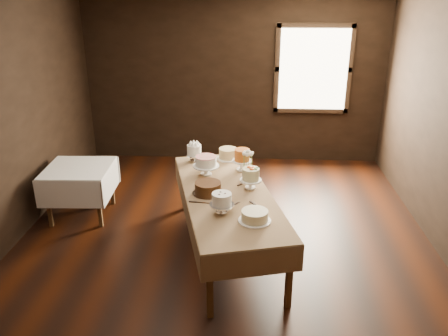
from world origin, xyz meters
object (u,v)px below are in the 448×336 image
(cake_speckled, at_px, (228,154))
(cake_swirl, at_px, (222,204))
(display_table, at_px, (227,197))
(cake_flowers, at_px, (251,179))
(cake_lattice, at_px, (206,166))
(cake_chocolate, at_px, (208,188))
(cake_server_e, at_px, (204,203))
(cake_meringue, at_px, (194,154))
(cake_server_c, at_px, (215,182))
(flower_vase, at_px, (248,173))
(cake_caramel, at_px, (242,161))
(cake_server_b, at_px, (260,208))
(side_table, at_px, (79,173))
(cake_server_d, at_px, (247,182))
(cake_cream, at_px, (255,216))
(cake_server_a, at_px, (235,204))

(cake_speckled, bearing_deg, cake_swirl, -89.45)
(display_table, height_order, cake_flowers, cake_flowers)
(cake_speckled, distance_m, cake_lattice, 0.61)
(cake_chocolate, height_order, cake_server_e, cake_chocolate)
(cake_chocolate, distance_m, cake_flowers, 0.50)
(display_table, bearing_deg, cake_meringue, 117.26)
(cake_server_c, xyz_separation_m, flower_vase, (0.38, 0.11, 0.07))
(cake_speckled, height_order, cake_server_e, cake_speckled)
(cake_caramel, distance_m, cake_server_b, 1.05)
(side_table, relative_size, cake_server_d, 3.59)
(cake_meringue, distance_m, cake_cream, 1.76)
(cake_caramel, relative_size, cake_flowers, 1.12)
(cake_server_b, xyz_separation_m, cake_server_e, (-0.59, 0.07, 0.00))
(cake_caramel, bearing_deg, cake_meringue, 157.02)
(side_table, distance_m, cake_server_b, 2.60)
(cake_speckled, height_order, cake_swirl, cake_swirl)
(flower_vase, bearing_deg, side_table, 170.47)
(cake_cream, distance_m, cake_server_b, 0.30)
(cake_server_d, bearing_deg, cake_caramel, 52.95)
(display_table, distance_m, side_table, 2.12)
(cake_chocolate, xyz_separation_m, cake_server_b, (0.57, -0.31, -0.06))
(cake_meringue, distance_m, cake_lattice, 0.48)
(side_table, distance_m, cake_server_c, 1.89)
(cake_speckled, distance_m, cake_server_a, 1.35)
(cake_meringue, xyz_separation_m, cake_chocolate, (0.27, -0.98, -0.04))
(display_table, relative_size, cake_swirl, 9.57)
(cake_flowers, distance_m, cake_cream, 0.77)
(cake_speckled, bearing_deg, cake_meringue, -165.36)
(cake_speckled, relative_size, cake_server_b, 1.28)
(cake_caramel, height_order, cake_server_a, cake_caramel)
(cake_meringue, height_order, cake_lattice, cake_lattice)
(display_table, distance_m, cake_server_a, 0.32)
(display_table, xyz_separation_m, cake_lattice, (-0.28, 0.49, 0.16))
(cake_flowers, bearing_deg, side_table, 164.28)
(display_table, height_order, cake_meringue, cake_meringue)
(cake_server_b, relative_size, cake_server_d, 1.00)
(side_table, distance_m, cake_server_d, 2.26)
(cake_chocolate, bearing_deg, cake_meringue, 105.35)
(cake_meringue, distance_m, cake_server_e, 1.25)
(cake_caramel, height_order, cake_server_d, cake_caramel)
(cake_cream, relative_size, cake_server_b, 1.35)
(cake_swirl, relative_size, cake_server_b, 1.11)
(side_table, relative_size, cake_cream, 2.66)
(cake_server_a, distance_m, flower_vase, 0.69)
(side_table, relative_size, cake_speckled, 2.81)
(cake_chocolate, height_order, cake_server_c, cake_chocolate)
(cake_cream, distance_m, flower_vase, 1.03)
(side_table, distance_m, cake_flowers, 2.34)
(cake_flowers, bearing_deg, flower_vase, 97.99)
(display_table, bearing_deg, side_table, 159.24)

